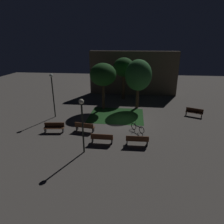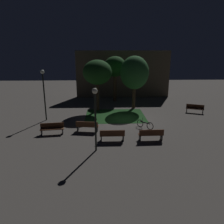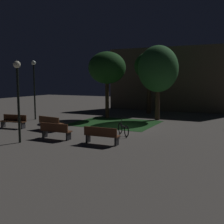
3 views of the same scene
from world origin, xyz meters
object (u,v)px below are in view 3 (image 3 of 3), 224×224
Objects in this scene: tree_lawn_side at (158,69)px; tree_back_right at (107,68)px; lamp_post_plaza_east at (18,87)px; bench_near_trees at (50,123)px; bicycle at (123,129)px; bench_lawn_edge at (101,135)px; bench_back_row at (55,130)px; lamp_post_path_center at (34,80)px; bench_by_lamp at (14,121)px; tree_left_canopy at (149,67)px.

tree_lawn_side reaches higher than tree_back_right.
bench_near_trees is at bearing 103.21° from lamp_post_plaza_east.
tree_back_right reaches higher than bicycle.
lamp_post_plaza_east is (-3.96, -10.91, -1.17)m from tree_lawn_side.
lamp_post_plaza_east is (-3.95, -1.49, 2.37)m from bench_lawn_edge.
lamp_post_plaza_east is at bearing -109.95° from tree_lawn_side.
bicycle is at bearing 42.10° from bench_back_row.
bench_back_row is at bearing -106.75° from tree_lawn_side.
bench_near_trees is 0.45× the size of lamp_post_plaza_east.
bicycle reaches higher than bench_back_row.
bench_back_row is 0.38× the size of lamp_post_path_center.
bench_near_trees is (-1.95, 2.02, 0.00)m from bench_back_row.
bench_back_row is at bearing -18.78° from bench_by_lamp.
bench_lawn_edge is (2.83, 0.00, 0.00)m from bench_back_row.
bench_by_lamp is at bearing -133.76° from tree_lawn_side.
lamp_post_plaza_east is (3.54, -3.08, 2.37)m from bench_by_lamp.
lamp_post_plaza_east reaches higher than bench_lawn_edge.
tree_left_canopy reaches higher than tree_back_right.
tree_lawn_side is (1.96, -3.73, -0.37)m from tree_left_canopy.
tree_left_canopy is 4.66× the size of bicycle.
tree_left_canopy is (2.83, 11.13, 3.91)m from bench_near_trees.
tree_lawn_side is at bearing 11.52° from tree_back_right.
bench_lawn_edge is at bearing -64.66° from tree_back_right.
tree_lawn_side reaches higher than bench_back_row.
bench_near_trees is at bearing 157.04° from bench_lawn_edge.
bench_back_row is at bearing -40.96° from lamp_post_path_center.
tree_lawn_side is 9.87m from lamp_post_path_center.
bench_by_lamp is 0.32× the size of tree_left_canopy.
bench_lawn_edge is 0.98× the size of bench_by_lamp.
lamp_post_plaza_east is at bearing -76.79° from bench_near_trees.
lamp_post_path_center reaches higher than bench_back_row.
bench_near_trees is 7.56m from tree_back_right.
bench_near_trees is 12.13m from tree_left_canopy.
bench_near_trees is 4.86m from bicycle.
tree_lawn_side is at bearing 57.11° from bench_near_trees.
tree_left_canopy is 10.58m from lamp_post_path_center.
tree_back_right is at bearing 63.95° from bench_by_lamp.
bench_back_row is at bearing -137.90° from bicycle.
tree_left_canopy is 14.86m from lamp_post_plaza_east.
bench_back_row is 13.75m from tree_left_canopy.
lamp_post_path_center is (-6.95, -7.88, -1.21)m from tree_left_canopy.
lamp_post_path_center is (-8.91, -4.15, -0.84)m from tree_lawn_side.
lamp_post_path_center is at bearing -145.54° from tree_back_right.
tree_lawn_side reaches higher than bicycle.
tree_back_right is 4.44× the size of bicycle.
tree_lawn_side is 7.76m from bicycle.
bench_by_lamp is at bearing -115.61° from tree_left_canopy.
bench_by_lamp is at bearing 168.04° from bench_lawn_edge.
lamp_post_path_center is 3.81× the size of bicycle.
lamp_post_plaza_east is at bearing -40.96° from bench_by_lamp.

